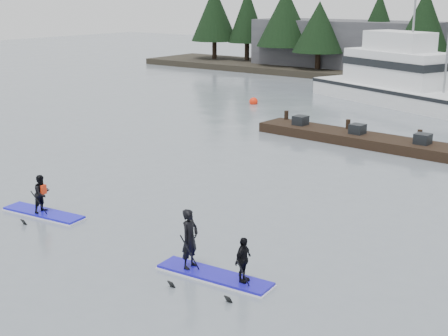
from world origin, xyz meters
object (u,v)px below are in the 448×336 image
Objects in this scene: floating_dock at (393,144)px; paddleboard_duo at (211,256)px; fishing_boat_large at (411,95)px; paddleboard_solo at (43,201)px.

paddleboard_duo is at bearing -80.69° from floating_dock.
paddleboard_duo is (1.79, -16.85, 0.37)m from floating_dock.
fishing_boat_large is at bearing 110.62° from floating_dock.
paddleboard_solo is (-5.97, -16.50, 0.25)m from floating_dock.
paddleboard_duo is at bearing -9.82° from paddleboard_solo.
floating_dock is at bearing -51.27° from fishing_boat_large.
fishing_boat_large is 30.43m from paddleboard_duo.
paddleboard_solo is 0.96× the size of paddleboard_duo.
paddleboard_duo is at bearing -57.55° from fishing_boat_large.
fishing_boat_large is 5.06× the size of paddleboard_duo.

